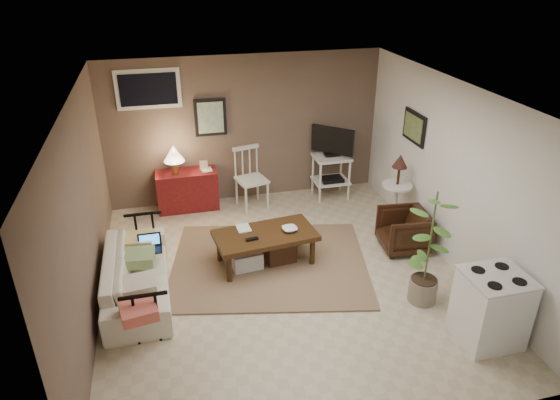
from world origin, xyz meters
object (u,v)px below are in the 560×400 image
object	(u,v)px
stove	(491,308)
sofa	(136,268)
red_console	(186,187)
side_table	(398,183)
tv_stand	(332,161)
spindle_chair	(251,180)
coffee_table	(265,246)
armchair	(404,229)
potted_plant	(430,244)

from	to	relation	value
stove	sofa	bearing A→B (deg)	154.51
red_console	side_table	distance (m)	3.33
sofa	tv_stand	xyz separation A→B (m)	(3.18, 2.02, 0.29)
spindle_chair	stove	xyz separation A→B (m)	(1.85, -3.75, -0.05)
stove	red_console	bearing A→B (deg)	126.43
coffee_table	sofa	size ratio (longest dim) A/B	0.74
spindle_chair	side_table	world-z (taller)	side_table
sofa	side_table	xyz separation A→B (m)	(3.78, 0.79, 0.36)
coffee_table	spindle_chair	bearing A→B (deg)	84.79
red_console	armchair	xyz separation A→B (m)	(2.85, -2.00, -0.07)
spindle_chair	side_table	xyz separation A→B (m)	(1.97, -1.22, 0.27)
spindle_chair	stove	size ratio (longest dim) A/B	1.20
stove	coffee_table	bearing A→B (deg)	135.02
red_console	potted_plant	bearing A→B (deg)	-50.93
potted_plant	side_table	bearing A→B (deg)	75.33
red_console	side_table	xyz separation A→B (m)	(3.01, -1.39, 0.35)
sofa	potted_plant	size ratio (longest dim) A/B	1.27
armchair	stove	world-z (taller)	stove
side_table	potted_plant	distance (m)	1.81
red_console	tv_stand	xyz separation A→B (m)	(2.42, -0.15, 0.27)
coffee_table	side_table	world-z (taller)	side_table
coffee_table	sofa	bearing A→B (deg)	-170.92
coffee_table	armchair	distance (m)	1.97
armchair	side_table	bearing A→B (deg)	171.47
side_table	armchair	world-z (taller)	side_table
coffee_table	side_table	distance (m)	2.24
coffee_table	side_table	size ratio (longest dim) A/B	1.17
sofa	armchair	xyz separation A→B (m)	(3.62, 0.17, -0.05)
coffee_table	stove	bearing A→B (deg)	-44.98
tv_stand	stove	distance (m)	3.80
red_console	spindle_chair	xyz separation A→B (m)	(1.04, -0.16, 0.08)
sofa	spindle_chair	xyz separation A→B (m)	(1.81, 2.01, 0.10)
red_console	stove	bearing A→B (deg)	-53.57
coffee_table	sofa	world-z (taller)	sofa
tv_stand	red_console	bearing A→B (deg)	176.48
spindle_chair	armchair	world-z (taller)	spindle_chair
tv_stand	side_table	distance (m)	1.37
sofa	potted_plant	distance (m)	3.48
potted_plant	stove	xyz separation A→B (m)	(0.34, -0.78, -0.37)
stove	spindle_chair	bearing A→B (deg)	116.24
red_console	spindle_chair	bearing A→B (deg)	-8.88
potted_plant	stove	size ratio (longest dim) A/B	1.78
spindle_chair	tv_stand	size ratio (longest dim) A/B	0.80
red_console	potted_plant	distance (m)	4.06
spindle_chair	side_table	size ratio (longest dim) A/B	0.84
tv_stand	stove	size ratio (longest dim) A/B	1.49
coffee_table	potted_plant	world-z (taller)	potted_plant
red_console	potted_plant	size ratio (longest dim) A/B	0.76
armchair	potted_plant	world-z (taller)	potted_plant
coffee_table	potted_plant	bearing A→B (deg)	-36.43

